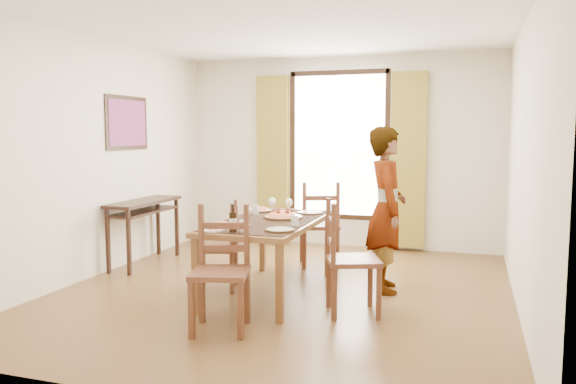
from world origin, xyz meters
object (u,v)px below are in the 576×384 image
(man, at_px, (387,210))
(pasta_platter, at_px, (283,214))
(dining_table, at_px, (270,226))
(console_table, at_px, (144,210))

(man, bearing_deg, pasta_platter, 93.57)
(dining_table, bearing_deg, man, 23.03)
(dining_table, distance_m, pasta_platter, 0.20)
(dining_table, relative_size, man, 1.07)
(console_table, height_order, man, man)
(console_table, distance_m, dining_table, 2.04)
(dining_table, bearing_deg, pasta_platter, 53.64)
(console_table, distance_m, man, 3.03)
(man, bearing_deg, console_table, 70.42)
(console_table, distance_m, pasta_platter, 2.10)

